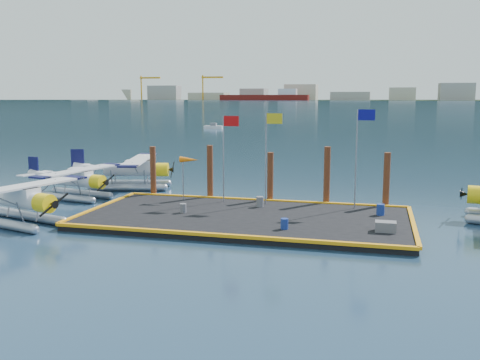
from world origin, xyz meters
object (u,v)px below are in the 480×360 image
(drum_5, at_px, (260,202))
(flagpole_yellow, at_px, (269,144))
(piling_1, at_px, (210,174))
(seaplane_b, at_px, (76,182))
(drum_4, at_px, (380,210))
(seaplane_c, at_px, (134,172))
(windsock, at_px, (189,161))
(crate, at_px, (386,227))
(piling_4, at_px, (386,182))
(seaplane_a, at_px, (19,202))
(drum_0, at_px, (183,208))
(flagpole_red, at_px, (226,145))
(drum_1, at_px, (284,224))
(piling_2, at_px, (270,179))
(piling_3, at_px, (327,178))
(piling_0, at_px, (153,173))
(flagpole_blue, at_px, (360,144))

(drum_5, height_order, flagpole_yellow, flagpole_yellow)
(flagpole_yellow, distance_m, piling_1, 5.52)
(seaplane_b, bearing_deg, drum_4, 96.58)
(seaplane_c, xyz_separation_m, windsock, (6.86, -5.44, 1.77))
(crate, relative_size, piling_4, 0.28)
(seaplane_a, relative_size, drum_0, 15.66)
(flagpole_red, bearing_deg, drum_1, -51.61)
(drum_0, bearing_deg, drum_1, -20.24)
(seaplane_b, height_order, drum_4, seaplane_b)
(drum_1, xyz_separation_m, crate, (5.46, 0.82, -0.02))
(drum_5, distance_m, piling_2, 2.91)
(piling_4, bearing_deg, windsock, -173.25)
(drum_1, xyz_separation_m, windsock, (-7.98, 6.62, 2.53))
(piling_4, bearing_deg, drum_5, -161.91)
(drum_4, bearing_deg, seaplane_c, 160.59)
(seaplane_b, relative_size, drum_4, 12.35)
(flagpole_red, relative_size, piling_4, 1.50)
(seaplane_c, xyz_separation_m, drum_1, (14.84, -12.06, -0.76))
(windsock, bearing_deg, piling_3, 9.53)
(crate, height_order, piling_3, piling_3)
(drum_4, relative_size, drum_5, 1.00)
(flagpole_yellow, relative_size, piling_1, 1.48)
(seaplane_a, distance_m, piling_0, 10.70)
(flagpole_blue, distance_m, piling_4, 3.61)
(piling_0, bearing_deg, flagpole_yellow, -9.86)
(drum_4, height_order, piling_3, piling_3)
(drum_5, distance_m, piling_4, 8.68)
(seaplane_b, height_order, flagpole_blue, flagpole_blue)
(drum_4, bearing_deg, flagpole_yellow, 167.69)
(seaplane_c, bearing_deg, drum_1, 36.94)
(drum_1, relative_size, piling_1, 0.14)
(windsock, height_order, piling_2, piling_2)
(piling_3, height_order, piling_4, piling_3)
(crate, bearing_deg, drum_0, 172.00)
(piling_2, bearing_deg, piling_0, 180.00)
(drum_1, height_order, flagpole_red, flagpole_red)
(piling_0, bearing_deg, seaplane_c, 131.45)
(seaplane_c, relative_size, piling_0, 2.36)
(drum_1, xyz_separation_m, piling_3, (1.55, 8.22, 1.45))
(drum_4, distance_m, piling_1, 12.65)
(flagpole_yellow, height_order, piling_0, flagpole_yellow)
(seaplane_c, relative_size, drum_4, 13.66)
(piling_1, bearing_deg, flagpole_blue, -8.51)
(flagpole_red, bearing_deg, crate, -28.44)
(drum_4, bearing_deg, piling_3, 138.57)
(seaplane_a, relative_size, piling_1, 2.18)
(seaplane_c, distance_m, piling_3, 16.85)
(drum_4, bearing_deg, drum_0, -168.71)
(windsock, bearing_deg, flagpole_yellow, 0.00)
(drum_0, distance_m, piling_1, 5.83)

